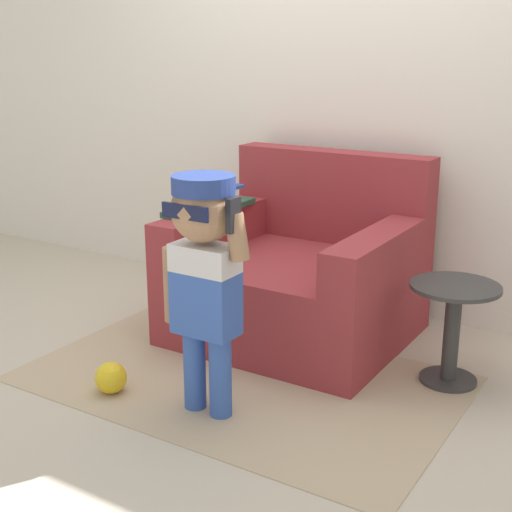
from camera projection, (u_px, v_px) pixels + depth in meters
name	position (u px, v px, depth m)	size (l,w,h in m)	color
ground_plane	(282.00, 336.00, 3.70)	(10.00, 10.00, 0.00)	#BCB29E
wall_back	(345.00, 74.00, 3.88)	(10.00, 0.05, 2.60)	silver
armchair	(299.00, 276.00, 3.67)	(1.13, 1.00, 0.91)	maroon
person_child	(204.00, 259.00, 2.76)	(0.40, 0.30, 0.98)	#3356AD
side_table	(452.00, 324.00, 3.12)	(0.39, 0.39, 0.46)	#333333
rug	(241.00, 378.00, 3.22)	(1.90, 1.20, 0.01)	tan
toy_ball	(111.00, 378.00, 3.08)	(0.14, 0.14, 0.14)	yellow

